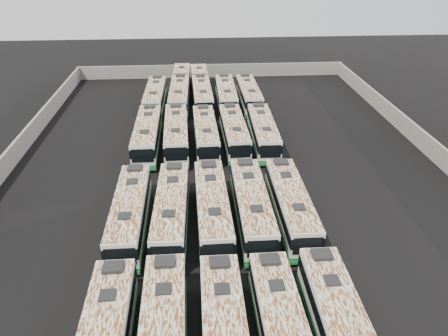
% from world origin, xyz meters
% --- Properties ---
extents(ground, '(140.00, 140.00, 0.00)m').
position_xyz_m(ground, '(0.00, 0.00, 0.00)').
color(ground, black).
rests_on(ground, ground).
extents(perimeter_wall, '(45.20, 73.20, 2.20)m').
position_xyz_m(perimeter_wall, '(0.00, 0.00, 1.10)').
color(perimeter_wall, slate).
rests_on(perimeter_wall, ground).
extents(bus_front_right, '(2.53, 11.53, 3.24)m').
position_xyz_m(bus_front_right, '(1.36, -20.97, 1.66)').
color(bus_front_right, beige).
rests_on(bus_front_right, ground).
extents(bus_front_far_right, '(2.65, 11.84, 3.33)m').
position_xyz_m(bus_front_far_right, '(4.65, -20.95, 1.70)').
color(bus_front_far_right, beige).
rests_on(bus_front_far_right, ground).
extents(bus_midfront_far_left, '(2.57, 11.79, 3.32)m').
position_xyz_m(bus_midfront_far_left, '(-8.58, -7.99, 1.70)').
color(bus_midfront_far_left, beige).
rests_on(bus_midfront_far_left, ground).
extents(bus_midfront_left, '(2.80, 11.89, 3.33)m').
position_xyz_m(bus_midfront_left, '(-5.27, -7.93, 1.70)').
color(bus_midfront_left, beige).
rests_on(bus_midfront_left, ground).
extents(bus_midfront_center, '(2.74, 11.98, 3.36)m').
position_xyz_m(bus_midfront_center, '(-1.96, -7.92, 1.72)').
color(bus_midfront_center, beige).
rests_on(bus_midfront_center, ground).
extents(bus_midfront_right, '(2.53, 11.94, 3.37)m').
position_xyz_m(bus_midfront_right, '(1.27, -7.75, 1.72)').
color(bus_midfront_right, beige).
rests_on(bus_midfront_right, ground).
extents(bus_midfront_far_right, '(2.54, 11.75, 3.31)m').
position_xyz_m(bus_midfront_far_right, '(4.54, -7.72, 1.69)').
color(bus_midfront_far_right, beige).
rests_on(bus_midfront_far_right, ground).
extents(bus_midback_far_left, '(2.61, 12.10, 3.41)m').
position_xyz_m(bus_midback_far_left, '(-8.52, 7.72, 1.74)').
color(bus_midback_far_left, beige).
rests_on(bus_midback_far_left, ground).
extents(bus_midback_left, '(2.82, 12.11, 3.40)m').
position_xyz_m(bus_midback_left, '(-5.29, 7.88, 1.74)').
color(bus_midback_left, beige).
rests_on(bus_midback_left, ground).
extents(bus_midback_center, '(2.74, 11.58, 3.25)m').
position_xyz_m(bus_midback_center, '(-1.99, 7.82, 1.66)').
color(bus_midback_center, beige).
rests_on(bus_midback_center, ground).
extents(bus_midback_right, '(2.69, 11.64, 3.27)m').
position_xyz_m(bus_midback_right, '(1.26, 7.96, 1.67)').
color(bus_midback_right, beige).
rests_on(bus_midback_right, ground).
extents(bus_midback_far_right, '(2.72, 11.75, 3.30)m').
position_xyz_m(bus_midback_far_right, '(4.57, 7.74, 1.69)').
color(bus_midback_far_right, beige).
rests_on(bus_midback_far_right, ground).
extents(bus_back_far_left, '(2.61, 11.66, 3.28)m').
position_xyz_m(bus_back_far_left, '(-8.56, 21.10, 1.67)').
color(bus_back_far_left, beige).
rests_on(bus_back_far_left, ground).
extents(bus_back_left, '(2.95, 18.69, 3.38)m').
position_xyz_m(bus_back_left, '(-5.12, 24.36, 1.73)').
color(bus_back_left, beige).
rests_on(bus_back_left, ground).
extents(bus_back_center, '(2.92, 18.26, 3.30)m').
position_xyz_m(bus_back_center, '(-2.07, 24.32, 1.69)').
color(bus_back_center, beige).
rests_on(bus_back_center, ground).
extents(bus_back_right, '(2.58, 11.72, 3.30)m').
position_xyz_m(bus_back_right, '(1.35, 21.16, 1.69)').
color(bus_back_right, beige).
rests_on(bus_back_right, ground).
extents(bus_back_far_right, '(2.54, 11.55, 3.25)m').
position_xyz_m(bus_back_far_right, '(4.60, 21.17, 1.66)').
color(bus_back_far_right, beige).
rests_on(bus_back_far_right, ground).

